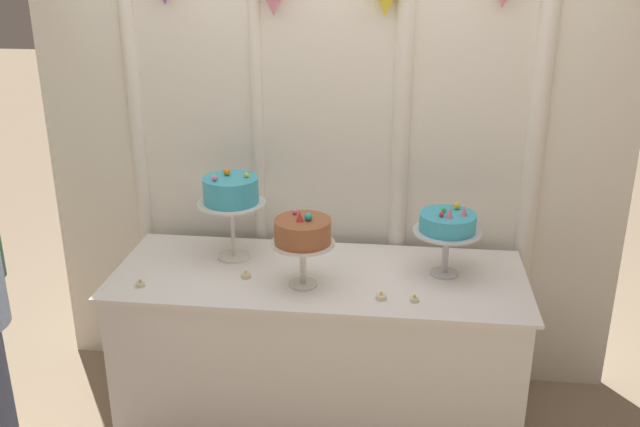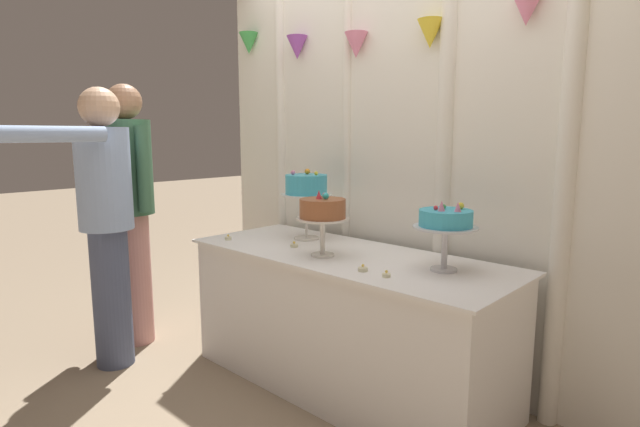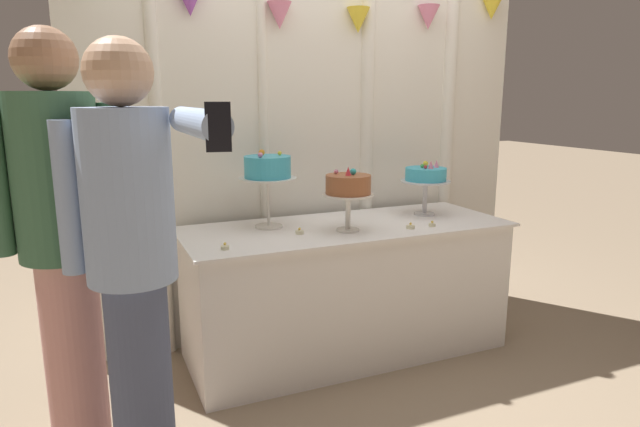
{
  "view_description": "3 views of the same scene",
  "coord_description": "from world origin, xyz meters",
  "px_view_note": "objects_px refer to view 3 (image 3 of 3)",
  "views": [
    {
      "loc": [
        0.35,
        -2.77,
        2.17
      ],
      "look_at": [
        -0.0,
        0.14,
        1.04
      ],
      "focal_mm": 39.77,
      "sensor_mm": 36.0,
      "label": 1
    },
    {
      "loc": [
        1.71,
        -1.92,
        1.41
      ],
      "look_at": [
        -0.11,
        0.02,
        0.98
      ],
      "focal_mm": 28.06,
      "sensor_mm": 36.0,
      "label": 2
    },
    {
      "loc": [
        -1.34,
        -2.61,
        1.48
      ],
      "look_at": [
        -0.13,
        0.18,
        0.83
      ],
      "focal_mm": 30.72,
      "sensor_mm": 36.0,
      "label": 3
    }
  ],
  "objects_px": {
    "guest_man_dark_suit": "(63,238)",
    "tealight_far_left": "(225,247)",
    "tealight_near_right": "(410,227)",
    "tealight_far_right": "(432,225)",
    "guest_man_pink_jacket": "(132,255)",
    "cake_display_leftmost": "(268,170)",
    "cake_table": "(346,289)",
    "cake_display_center": "(348,187)",
    "cake_display_rightmost": "(426,177)",
    "tealight_near_left": "(300,232)"
  },
  "relations": [
    {
      "from": "guest_man_dark_suit",
      "to": "tealight_far_left",
      "type": "bearing_deg",
      "value": 22.51
    },
    {
      "from": "tealight_far_right",
      "to": "tealight_far_left",
      "type": "bearing_deg",
      "value": -179.92
    },
    {
      "from": "cake_table",
      "to": "cake_display_leftmost",
      "type": "xyz_separation_m",
      "value": [
        -0.42,
        0.13,
        0.7
      ]
    },
    {
      "from": "cake_display_leftmost",
      "to": "guest_man_pink_jacket",
      "type": "distance_m",
      "value": 1.2
    },
    {
      "from": "cake_display_rightmost",
      "to": "tealight_near_right",
      "type": "relative_size",
      "value": 7.21
    },
    {
      "from": "tealight_far_left",
      "to": "tealight_near_right",
      "type": "bearing_deg",
      "value": 0.38
    },
    {
      "from": "tealight_near_right",
      "to": "tealight_far_right",
      "type": "relative_size",
      "value": 1.2
    },
    {
      "from": "tealight_near_right",
      "to": "guest_man_dark_suit",
      "type": "bearing_deg",
      "value": -170.49
    },
    {
      "from": "cake_display_rightmost",
      "to": "tealight_near_right",
      "type": "height_order",
      "value": "cake_display_rightmost"
    },
    {
      "from": "tealight_far_right",
      "to": "guest_man_dark_suit",
      "type": "bearing_deg",
      "value": -171.34
    },
    {
      "from": "tealight_far_right",
      "to": "guest_man_pink_jacket",
      "type": "height_order",
      "value": "guest_man_pink_jacket"
    },
    {
      "from": "tealight_near_right",
      "to": "tealight_far_right",
      "type": "height_order",
      "value": "tealight_near_right"
    },
    {
      "from": "cake_display_leftmost",
      "to": "guest_man_pink_jacket",
      "type": "relative_size",
      "value": 0.26
    },
    {
      "from": "cake_display_rightmost",
      "to": "tealight_far_right",
      "type": "height_order",
      "value": "cake_display_rightmost"
    },
    {
      "from": "tealight_near_left",
      "to": "tealight_far_right",
      "type": "relative_size",
      "value": 1.15
    },
    {
      "from": "tealight_near_left",
      "to": "tealight_near_right",
      "type": "xyz_separation_m",
      "value": [
        0.61,
        -0.13,
        0.0
      ]
    },
    {
      "from": "tealight_far_left",
      "to": "guest_man_dark_suit",
      "type": "distance_m",
      "value": 0.76
    },
    {
      "from": "cake_display_rightmost",
      "to": "tealight_far_left",
      "type": "bearing_deg",
      "value": -168.08
    },
    {
      "from": "cake_table",
      "to": "tealight_near_left",
      "type": "distance_m",
      "value": 0.51
    },
    {
      "from": "tealight_far_left",
      "to": "cake_display_leftmost",
      "type": "bearing_deg",
      "value": 46.09
    },
    {
      "from": "tealight_far_right",
      "to": "cake_display_center",
      "type": "bearing_deg",
      "value": 168.96
    },
    {
      "from": "cake_display_rightmost",
      "to": "guest_man_dark_suit",
      "type": "distance_m",
      "value": 2.08
    },
    {
      "from": "guest_man_pink_jacket",
      "to": "cake_display_center",
      "type": "bearing_deg",
      "value": 29.08
    },
    {
      "from": "guest_man_dark_suit",
      "to": "cake_display_leftmost",
      "type": "bearing_deg",
      "value": 31.78
    },
    {
      "from": "cake_display_center",
      "to": "guest_man_dark_suit",
      "type": "xyz_separation_m",
      "value": [
        -1.38,
        -0.38,
        -0.05
      ]
    },
    {
      "from": "cake_display_leftmost",
      "to": "cake_display_center",
      "type": "relative_size",
      "value": 1.22
    },
    {
      "from": "tealight_near_left",
      "to": "guest_man_dark_suit",
      "type": "relative_size",
      "value": 0.03
    },
    {
      "from": "cake_display_center",
      "to": "tealight_near_left",
      "type": "height_order",
      "value": "cake_display_center"
    },
    {
      "from": "cake_table",
      "to": "cake_display_rightmost",
      "type": "bearing_deg",
      "value": 6.15
    },
    {
      "from": "tealight_near_right",
      "to": "tealight_far_right",
      "type": "xyz_separation_m",
      "value": [
        0.14,
        -0.01,
        -0.0
      ]
    },
    {
      "from": "cake_display_leftmost",
      "to": "cake_display_rightmost",
      "type": "height_order",
      "value": "cake_display_leftmost"
    },
    {
      "from": "cake_table",
      "to": "tealight_far_left",
      "type": "height_order",
      "value": "tealight_far_left"
    },
    {
      "from": "cake_table",
      "to": "tealight_near_right",
      "type": "height_order",
      "value": "tealight_near_right"
    },
    {
      "from": "tealight_near_right",
      "to": "guest_man_dark_suit",
      "type": "xyz_separation_m",
      "value": [
        -1.73,
        -0.29,
        0.19
      ]
    },
    {
      "from": "cake_display_center",
      "to": "guest_man_pink_jacket",
      "type": "bearing_deg",
      "value": -150.92
    },
    {
      "from": "tealight_near_right",
      "to": "cake_display_rightmost",
      "type": "bearing_deg",
      "value": 44.71
    },
    {
      "from": "tealight_near_right",
      "to": "tealight_far_right",
      "type": "distance_m",
      "value": 0.14
    },
    {
      "from": "cake_table",
      "to": "cake_display_leftmost",
      "type": "height_order",
      "value": "cake_display_leftmost"
    },
    {
      "from": "cake_table",
      "to": "guest_man_pink_jacket",
      "type": "relative_size",
      "value": 1.11
    },
    {
      "from": "cake_table",
      "to": "cake_display_center",
      "type": "height_order",
      "value": "cake_display_center"
    },
    {
      "from": "guest_man_dark_suit",
      "to": "guest_man_pink_jacket",
      "type": "distance_m",
      "value": 0.35
    },
    {
      "from": "cake_display_leftmost",
      "to": "tealight_far_left",
      "type": "height_order",
      "value": "cake_display_leftmost"
    },
    {
      "from": "guest_man_pink_jacket",
      "to": "tealight_far_left",
      "type": "bearing_deg",
      "value": 50.19
    },
    {
      "from": "tealight_near_left",
      "to": "tealight_near_right",
      "type": "height_order",
      "value": "same"
    },
    {
      "from": "guest_man_dark_suit",
      "to": "tealight_near_left",
      "type": "bearing_deg",
      "value": 20.67
    },
    {
      "from": "tealight_far_left",
      "to": "tealight_far_right",
      "type": "distance_m",
      "value": 1.18
    },
    {
      "from": "guest_man_pink_jacket",
      "to": "tealight_far_right",
      "type": "bearing_deg",
      "value": 18.55
    },
    {
      "from": "cake_display_leftmost",
      "to": "guest_man_dark_suit",
      "type": "bearing_deg",
      "value": -148.22
    },
    {
      "from": "cake_display_center",
      "to": "tealight_near_left",
      "type": "distance_m",
      "value": 0.35
    },
    {
      "from": "tealight_far_left",
      "to": "tealight_far_right",
      "type": "relative_size",
      "value": 1.03
    }
  ]
}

